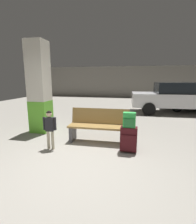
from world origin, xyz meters
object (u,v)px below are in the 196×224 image
(structural_pillar, at_px, (39,88))
(parked_car_near, at_px, (175,97))
(bench, at_px, (99,126))
(child, at_px, (50,126))
(suitcase, at_px, (129,139))
(backpack_bright, at_px, (129,120))

(structural_pillar, bearing_deg, parked_car_near, 40.08)
(bench, xyz_separation_m, parked_car_near, (2.88, 4.64, 0.36))
(child, bearing_deg, parked_car_near, 54.07)
(structural_pillar, relative_size, suitcase, 4.68)
(suitcase, xyz_separation_m, child, (-1.85, -0.23, 0.27))
(backpack_bright, height_order, parked_car_near, parked_car_near)
(parked_car_near, bearing_deg, suitcase, -111.78)
(suitcase, height_order, child, child)
(suitcase, xyz_separation_m, parked_car_near, (2.07, 5.18, 0.48))
(suitcase, bearing_deg, structural_pillar, 159.63)
(bench, height_order, parked_car_near, parked_car_near)
(bench, xyz_separation_m, suitcase, (0.81, -0.53, -0.12))
(bench, distance_m, child, 1.29)
(structural_pillar, xyz_separation_m, parked_car_near, (4.90, 4.12, -0.60))
(bench, relative_size, backpack_bright, 4.73)
(structural_pillar, distance_m, parked_car_near, 6.43)
(structural_pillar, height_order, parked_car_near, structural_pillar)
(child, height_order, parked_car_near, parked_car_near)
(structural_pillar, distance_m, suitcase, 3.21)
(backpack_bright, bearing_deg, parked_car_near, 68.22)
(bench, height_order, backpack_bright, backpack_bright)
(parked_car_near, bearing_deg, child, -125.93)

